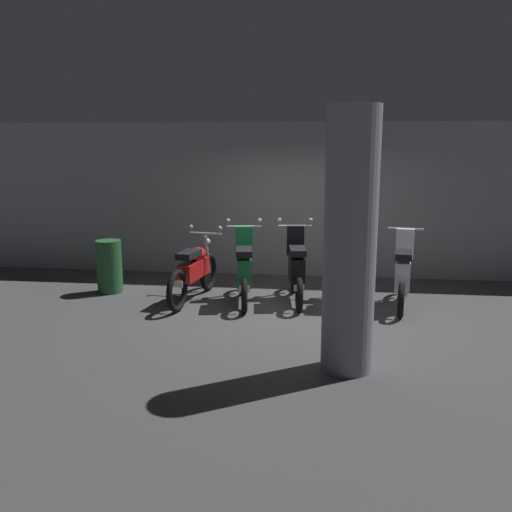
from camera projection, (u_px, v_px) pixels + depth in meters
ground_plane at (294, 311)px, 8.31m from camera, size 80.00×80.00×0.00m
back_wall at (302, 200)px, 10.45m from camera, size 16.00×0.30×2.89m
motorbike_slot_0 at (194, 270)px, 8.84m from camera, size 0.58×1.94×1.15m
motorbike_slot_1 at (244, 270)px, 8.73m from camera, size 0.58×1.68×1.29m
motorbike_slot_2 at (296, 269)px, 8.79m from camera, size 0.59×1.68×1.29m
motorbike_slot_3 at (349, 268)px, 8.68m from camera, size 0.59×1.68×1.29m
motorbike_slot_4 at (403, 273)px, 8.50m from camera, size 0.56×1.67×1.18m
support_pillar at (350, 242)px, 5.91m from camera, size 0.57×0.57×2.89m
trash_bin at (109, 266)px, 9.32m from camera, size 0.42×0.42×0.90m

